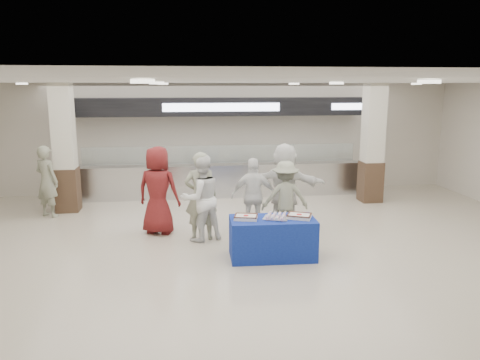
{
  "coord_description": "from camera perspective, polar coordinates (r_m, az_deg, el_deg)",
  "views": [
    {
      "loc": [
        -1.15,
        -7.78,
        3.13
      ],
      "look_at": [
        0.06,
        1.6,
        1.21
      ],
      "focal_mm": 35.0,
      "sensor_mm": 36.0,
      "label": 1
    }
  ],
  "objects": [
    {
      "name": "soldier_b",
      "position": [
        10.07,
        5.53,
        -2.09
      ],
      "size": [
        1.03,
        0.61,
        1.57
      ],
      "primitive_type": "imported",
      "rotation": [
        0.0,
        0.0,
        3.12
      ],
      "color": "gray",
      "rests_on": "ground"
    },
    {
      "name": "soldier_a",
      "position": [
        9.58,
        -4.81,
        -1.98
      ],
      "size": [
        0.7,
        0.49,
        1.83
      ],
      "primitive_type": "imported",
      "rotation": [
        0.0,
        0.0,
        3.06
      ],
      "color": "gray",
      "rests_on": "ground"
    },
    {
      "name": "chef_short",
      "position": [
        9.99,
        1.69,
        -1.95
      ],
      "size": [
        0.99,
        0.48,
        1.63
      ],
      "primitive_type": "imported",
      "rotation": [
        0.0,
        0.0,
        3.06
      ],
      "color": "white",
      "rests_on": "ground"
    },
    {
      "name": "civilian_maroon",
      "position": [
        10.09,
        -9.95,
        -1.24
      ],
      "size": [
        1.08,
        0.9,
        1.89
      ],
      "primitive_type": "imported",
      "rotation": [
        0.0,
        0.0,
        2.77
      ],
      "color": "maroon",
      "rests_on": "ground"
    },
    {
      "name": "sheet_cake_left",
      "position": [
        8.5,
        0.74,
        -4.5
      ],
      "size": [
        0.47,
        0.41,
        0.09
      ],
      "color": "silver",
      "rests_on": "display_table"
    },
    {
      "name": "cupcake_tray",
      "position": [
        8.57,
        4.41,
        -4.47
      ],
      "size": [
        0.54,
        0.47,
        0.07
      ],
      "color": "#AAAAAF",
      "rests_on": "display_table"
    },
    {
      "name": "column_right",
      "position": [
        13.14,
        15.84,
        4.01
      ],
      "size": [
        0.55,
        0.55,
        3.2
      ],
      "color": "#382619",
      "rests_on": "ground"
    },
    {
      "name": "soldier_bg",
      "position": [
        12.15,
        -22.48,
        -0.15
      ],
      "size": [
        0.76,
        0.69,
        1.74
      ],
      "primitive_type": "imported",
      "rotation": [
        0.0,
        0.0,
        2.57
      ],
      "color": "gray",
      "rests_on": "ground"
    },
    {
      "name": "chef_tall",
      "position": [
        9.52,
        -4.79,
        -2.22
      ],
      "size": [
        1.06,
        0.96,
        1.77
      ],
      "primitive_type": "imported",
      "rotation": [
        0.0,
        0.0,
        3.54
      ],
      "color": "white",
      "rests_on": "ground"
    },
    {
      "name": "civilian_white",
      "position": [
        10.47,
        5.47,
        -0.63
      ],
      "size": [
        1.85,
        1.15,
        1.9
      ],
      "primitive_type": "imported",
      "rotation": [
        0.0,
        0.0,
        2.78
      ],
      "color": "white",
      "rests_on": "ground"
    },
    {
      "name": "sheet_cake_right",
      "position": [
        8.63,
        7.23,
        -4.34
      ],
      "size": [
        0.51,
        0.46,
        0.09
      ],
      "color": "silver",
      "rests_on": "display_table"
    },
    {
      "name": "ground",
      "position": [
        8.47,
        1.0,
        -10.25
      ],
      "size": [
        14.0,
        14.0,
        0.0
      ],
      "primitive_type": "plane",
      "color": "#BEB6A2",
      "rests_on": "ground"
    },
    {
      "name": "column_left",
      "position": [
        12.42,
        -20.57,
        3.31
      ],
      "size": [
        0.55,
        0.55,
        3.2
      ],
      "color": "#382619",
      "rests_on": "ground"
    },
    {
      "name": "serving_line",
      "position": [
        13.38,
        -2.31,
        2.95
      ],
      "size": [
        8.7,
        0.85,
        2.8
      ],
      "color": "silver",
      "rests_on": "ground"
    },
    {
      "name": "display_table",
      "position": [
        8.68,
        3.98,
        -7.09
      ],
      "size": [
        1.57,
        0.83,
        0.75
      ],
      "primitive_type": "cube",
      "rotation": [
        0.0,
        0.0,
        -0.03
      ],
      "color": "navy",
      "rests_on": "ground"
    }
  ]
}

